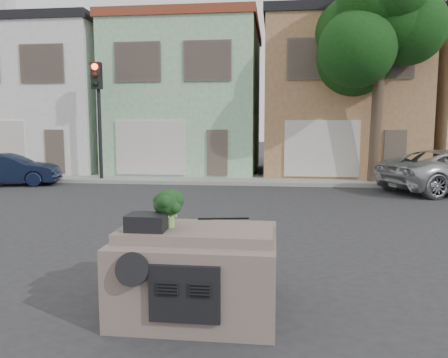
# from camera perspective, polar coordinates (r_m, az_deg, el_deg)

# --- Properties ---
(ground_plane) EXTENTS (120.00, 120.00, 0.00)m
(ground_plane) POSITION_cam_1_polar(r_m,az_deg,el_deg) (8.85, 0.12, -8.78)
(ground_plane) COLOR #303033
(ground_plane) RESTS_ON ground
(sidewalk) EXTENTS (40.00, 3.00, 0.15)m
(sidewalk) POSITION_cam_1_polar(r_m,az_deg,el_deg) (19.13, 3.70, -0.08)
(sidewalk) COLOR gray
(sidewalk) RESTS_ON ground
(townhouse_white) EXTENTS (7.20, 8.20, 7.55)m
(townhouse_white) POSITION_cam_1_polar(r_m,az_deg,el_deg) (25.93, -21.15, 9.49)
(townhouse_white) COLOR white
(townhouse_white) RESTS_ON ground
(townhouse_mint) EXTENTS (7.20, 8.20, 7.55)m
(townhouse_mint) POSITION_cam_1_polar(r_m,az_deg,el_deg) (23.44, -4.42, 10.25)
(townhouse_mint) COLOR #98D0A0
(townhouse_mint) RESTS_ON ground
(townhouse_tan) EXTENTS (7.20, 8.20, 7.55)m
(townhouse_tan) POSITION_cam_1_polar(r_m,az_deg,el_deg) (23.20, 14.37, 10.09)
(townhouse_tan) COLOR #A77B50
(townhouse_tan) RESTS_ON ground
(navy_sedan) EXTENTS (4.14, 2.33, 1.29)m
(navy_sedan) POSITION_cam_1_polar(r_m,az_deg,el_deg) (19.84, -26.21, -0.75)
(navy_sedan) COLOR black
(navy_sedan) RESTS_ON ground
(traffic_signal) EXTENTS (0.40, 0.40, 5.10)m
(traffic_signal) POSITION_cam_1_polar(r_m,az_deg,el_deg) (19.46, -16.05, 7.09)
(traffic_signal) COLOR black
(traffic_signal) RESTS_ON ground
(tree_near) EXTENTS (4.40, 4.00, 8.50)m
(tree_near) POSITION_cam_1_polar(r_m,az_deg,el_deg) (18.80, 19.45, 12.18)
(tree_near) COLOR #133B11
(tree_near) RESTS_ON ground
(car_dashboard) EXTENTS (2.00, 1.80, 1.12)m
(car_dashboard) POSITION_cam_1_polar(r_m,az_deg,el_deg) (5.84, -3.30, -11.37)
(car_dashboard) COLOR #77655C
(car_dashboard) RESTS_ON ground
(instrument_hump) EXTENTS (0.48, 0.38, 0.20)m
(instrument_hump) POSITION_cam_1_polar(r_m,az_deg,el_deg) (5.47, -10.01, -5.57)
(instrument_hump) COLOR black
(instrument_hump) RESTS_ON car_dashboard
(wiper_arm) EXTENTS (0.69, 0.15, 0.02)m
(wiper_arm) POSITION_cam_1_polar(r_m,az_deg,el_deg) (6.02, -0.07, -5.19)
(wiper_arm) COLOR black
(wiper_arm) RESTS_ON car_dashboard
(broccoli) EXTENTS (0.57, 0.57, 0.50)m
(broccoli) POSITION_cam_1_polar(r_m,az_deg,el_deg) (5.56, -7.15, -3.74)
(broccoli) COLOR black
(broccoli) RESTS_ON car_dashboard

